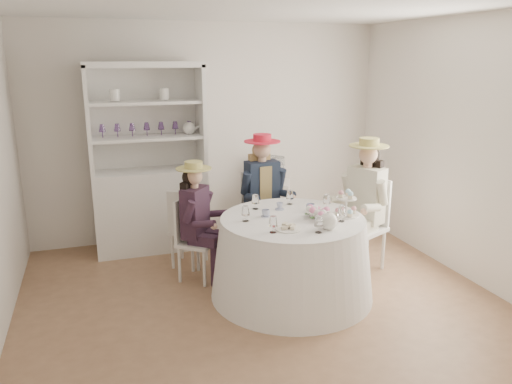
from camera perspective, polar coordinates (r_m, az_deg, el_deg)
name	(u,v)px	position (r m, az deg, el deg)	size (l,w,h in m)	color
ground	(259,298)	(4.98, 0.37, -12.02)	(4.50, 4.50, 0.00)	#866043
ceiling	(260,5)	(4.45, 0.43, 20.61)	(4.50, 4.50, 0.00)	white
wall_back	(209,132)	(6.43, -5.35, 6.81)	(4.50, 4.50, 0.00)	silver
wall_front	(378,235)	(2.78, 13.75, -4.80)	(4.50, 4.50, 0.00)	silver
wall_right	(464,149)	(5.65, 22.63, 4.56)	(4.50, 4.50, 0.00)	silver
tea_table	(292,257)	(4.91, 4.12, -7.40)	(1.58, 1.58, 0.80)	white
hutch	(150,185)	(6.10, -12.01, 0.75)	(1.49, 0.93, 2.23)	silver
side_table	(272,207)	(6.62, 1.83, -1.75)	(0.45, 0.45, 0.70)	silver
hatbox	(272,170)	(6.49, 1.86, 2.57)	(0.32, 0.32, 0.32)	black
guest_left	(197,214)	(5.16, -6.75, -2.57)	(0.54, 0.53, 1.27)	silver
guest_mid	(263,189)	(5.70, 0.78, 0.34)	(0.53, 0.55, 1.45)	silver
guest_right	(365,197)	(5.46, 12.31, -0.61)	(0.62, 0.56, 1.46)	silver
spare_chair	(187,226)	(5.55, -7.91, -3.87)	(0.50, 0.50, 0.90)	silver
teacup_a	(266,214)	(4.78, 1.13, -2.49)	(0.08, 0.08, 0.06)	white
teacup_b	(280,207)	(5.01, 2.73, -1.68)	(0.07, 0.07, 0.06)	white
teacup_c	(311,208)	(4.97, 6.25, -1.85)	(0.09, 0.09, 0.07)	white
flower_bowl	(316,215)	(4.81, 6.82, -2.59)	(0.20, 0.20, 0.05)	white
flower_arrangement	(318,211)	(4.72, 7.06, -2.20)	(0.17, 0.17, 0.06)	pink
table_teapot	(329,221)	(4.49, 8.29, -3.31)	(0.23, 0.16, 0.17)	white
sandwich_plate	(288,228)	(4.45, 3.70, -4.13)	(0.23, 0.23, 0.05)	white
cupcake_stand	(346,207)	(4.88, 10.24, -1.65)	(0.26, 0.26, 0.24)	white
stemware_set	(293,210)	(4.75, 4.23, -2.10)	(0.97, 0.97, 0.15)	white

